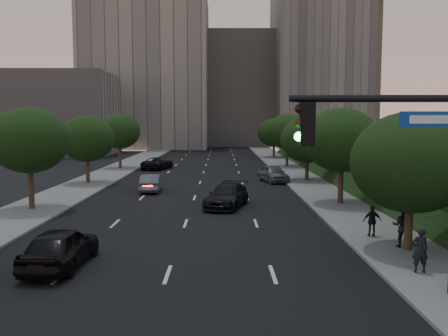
{
  "coord_description": "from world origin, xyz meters",
  "views": [
    {
      "loc": [
        2.05,
        -12.47,
        5.82
      ],
      "look_at": [
        2.17,
        9.85,
        3.6
      ],
      "focal_mm": 38.0,
      "sensor_mm": 36.0,
      "label": 1
    }
  ],
  "objects_px": {
    "sedan_near_left": "(61,247)",
    "pedestrian_c": "(372,221)",
    "sedan_far_left": "(158,163)",
    "sedan_far_right": "(273,174)",
    "sedan_near_right": "(227,196)",
    "sedan_mid_left": "(151,183)",
    "pedestrian_a": "(420,250)",
    "pedestrian_b": "(403,226)"
  },
  "relations": [
    {
      "from": "sedan_mid_left",
      "to": "sedan_far_left",
      "type": "distance_m",
      "value": 18.23
    },
    {
      "from": "sedan_far_left",
      "to": "pedestrian_b",
      "type": "xyz_separation_m",
      "value": [
        15.9,
        -36.08,
        0.37
      ]
    },
    {
      "from": "sedan_far_right",
      "to": "pedestrian_b",
      "type": "distance_m",
      "value": 24.24
    },
    {
      "from": "sedan_near_right",
      "to": "sedan_near_left",
      "type": "bearing_deg",
      "value": -101.69
    },
    {
      "from": "pedestrian_c",
      "to": "pedestrian_b",
      "type": "bearing_deg",
      "value": 111.8
    },
    {
      "from": "sedan_far_right",
      "to": "pedestrian_a",
      "type": "height_order",
      "value": "pedestrian_a"
    },
    {
      "from": "sedan_mid_left",
      "to": "sedan_near_right",
      "type": "bearing_deg",
      "value": 127.52
    },
    {
      "from": "sedan_far_left",
      "to": "sedan_far_right",
      "type": "xyz_separation_m",
      "value": [
        12.67,
        -12.06,
        0.07
      ]
    },
    {
      "from": "sedan_near_left",
      "to": "pedestrian_a",
      "type": "relative_size",
      "value": 2.81
    },
    {
      "from": "sedan_near_right",
      "to": "pedestrian_a",
      "type": "xyz_separation_m",
      "value": [
        7.08,
        -14.37,
        0.23
      ]
    },
    {
      "from": "pedestrian_a",
      "to": "pedestrian_b",
      "type": "distance_m",
      "value": 3.69
    },
    {
      "from": "sedan_near_left",
      "to": "pedestrian_a",
      "type": "distance_m",
      "value": 13.9
    },
    {
      "from": "sedan_near_right",
      "to": "sedan_far_right",
      "type": "distance_m",
      "value": 14.04
    },
    {
      "from": "sedan_near_left",
      "to": "sedan_mid_left",
      "type": "relative_size",
      "value": 1.1
    },
    {
      "from": "sedan_far_right",
      "to": "pedestrian_b",
      "type": "relative_size",
      "value": 2.47
    },
    {
      "from": "sedan_far_left",
      "to": "pedestrian_a",
      "type": "distance_m",
      "value": 42.49
    },
    {
      "from": "sedan_near_left",
      "to": "pedestrian_c",
      "type": "distance_m",
      "value": 14.55
    },
    {
      "from": "sedan_mid_left",
      "to": "pedestrian_c",
      "type": "height_order",
      "value": "pedestrian_c"
    },
    {
      "from": "sedan_near_right",
      "to": "sedan_far_left",
      "type": "bearing_deg",
      "value": 123.16
    },
    {
      "from": "sedan_near_right",
      "to": "pedestrian_b",
      "type": "height_order",
      "value": "pedestrian_b"
    },
    {
      "from": "sedan_near_left",
      "to": "pedestrian_c",
      "type": "relative_size",
      "value": 3.14
    },
    {
      "from": "sedan_far_right",
      "to": "sedan_far_left",
      "type": "bearing_deg",
      "value": 121.59
    },
    {
      "from": "sedan_far_right",
      "to": "pedestrian_c",
      "type": "bearing_deg",
      "value": -98.36
    },
    {
      "from": "sedan_far_right",
      "to": "pedestrian_a",
      "type": "bearing_deg",
      "value": -99.68
    },
    {
      "from": "pedestrian_a",
      "to": "pedestrian_c",
      "type": "height_order",
      "value": "pedestrian_a"
    },
    {
      "from": "sedan_far_right",
      "to": "pedestrian_c",
      "type": "distance_m",
      "value": 22.14
    },
    {
      "from": "sedan_near_left",
      "to": "pedestrian_c",
      "type": "xyz_separation_m",
      "value": [
        13.85,
        4.46,
        0.1
      ]
    },
    {
      "from": "sedan_mid_left",
      "to": "sedan_far_right",
      "type": "distance_m",
      "value": 12.37
    },
    {
      "from": "pedestrian_b",
      "to": "pedestrian_a",
      "type": "bearing_deg",
      "value": 106.93
    },
    {
      "from": "sedan_near_right",
      "to": "pedestrian_a",
      "type": "bearing_deg",
      "value": -48.32
    },
    {
      "from": "sedan_near_left",
      "to": "pedestrian_c",
      "type": "height_order",
      "value": "pedestrian_c"
    },
    {
      "from": "sedan_far_right",
      "to": "sedan_mid_left",
      "type": "bearing_deg",
      "value": -165.46
    },
    {
      "from": "sedan_mid_left",
      "to": "sedan_far_right",
      "type": "bearing_deg",
      "value": -153.82
    },
    {
      "from": "sedan_far_left",
      "to": "pedestrian_c",
      "type": "height_order",
      "value": "pedestrian_c"
    },
    {
      "from": "pedestrian_b",
      "to": "sedan_near_right",
      "type": "bearing_deg",
      "value": -25.64
    },
    {
      "from": "sedan_near_right",
      "to": "pedestrian_b",
      "type": "relative_size",
      "value": 2.78
    },
    {
      "from": "sedan_near_right",
      "to": "pedestrian_a",
      "type": "height_order",
      "value": "pedestrian_a"
    },
    {
      "from": "sedan_far_left",
      "to": "pedestrian_b",
      "type": "relative_size",
      "value": 2.76
    },
    {
      "from": "sedan_near_right",
      "to": "pedestrian_c",
      "type": "bearing_deg",
      "value": -35.5
    },
    {
      "from": "sedan_far_right",
      "to": "pedestrian_c",
      "type": "relative_size",
      "value": 3.11
    },
    {
      "from": "sedan_far_right",
      "to": "pedestrian_b",
      "type": "bearing_deg",
      "value": -97.19
    },
    {
      "from": "sedan_mid_left",
      "to": "pedestrian_c",
      "type": "bearing_deg",
      "value": 126.62
    }
  ]
}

